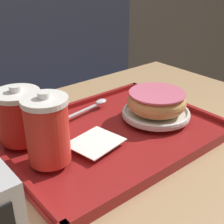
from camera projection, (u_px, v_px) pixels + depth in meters
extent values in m
cube|color=#33384C|center=(12.00, 164.00, 1.52)|extent=(1.78, 0.44, 0.45)
cube|color=tan|center=(118.00, 148.00, 0.70)|extent=(1.03, 0.73, 0.03)
cube|color=maroon|center=(112.00, 135.00, 0.71)|extent=(0.48, 0.35, 0.01)
cube|color=maroon|center=(170.00, 165.00, 0.58)|extent=(0.48, 0.01, 0.01)
cube|color=maroon|center=(70.00, 106.00, 0.82)|extent=(0.48, 0.01, 0.01)
cube|color=maroon|center=(14.00, 170.00, 0.57)|extent=(0.01, 0.35, 0.01)
cube|color=maroon|center=(178.00, 103.00, 0.84)|extent=(0.01, 0.35, 0.01)
cube|color=white|center=(94.00, 141.00, 0.65)|extent=(0.12, 0.10, 0.00)
cylinder|color=red|center=(48.00, 133.00, 0.56)|extent=(0.08, 0.08, 0.12)
cylinder|color=white|center=(44.00, 101.00, 0.54)|extent=(0.08, 0.08, 0.01)
cylinder|color=white|center=(44.00, 95.00, 0.53)|extent=(0.02, 0.02, 0.01)
cylinder|color=red|center=(20.00, 118.00, 0.64)|extent=(0.09, 0.09, 0.10)
cylinder|color=white|center=(16.00, 94.00, 0.61)|extent=(0.09, 0.09, 0.01)
cylinder|color=white|center=(15.00, 89.00, 0.61)|extent=(0.02, 0.02, 0.01)
cylinder|color=white|center=(156.00, 114.00, 0.76)|extent=(0.16, 0.16, 0.01)
torus|color=white|center=(156.00, 111.00, 0.75)|extent=(0.16, 0.16, 0.01)
torus|color=tan|center=(157.00, 102.00, 0.74)|extent=(0.14, 0.14, 0.04)
cylinder|color=#DB6684|center=(157.00, 93.00, 0.73)|extent=(0.13, 0.13, 0.00)
ellipsoid|color=silver|center=(101.00, 102.00, 0.82)|extent=(0.04, 0.03, 0.01)
cube|color=silver|center=(77.00, 113.00, 0.76)|extent=(0.13, 0.03, 0.00)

